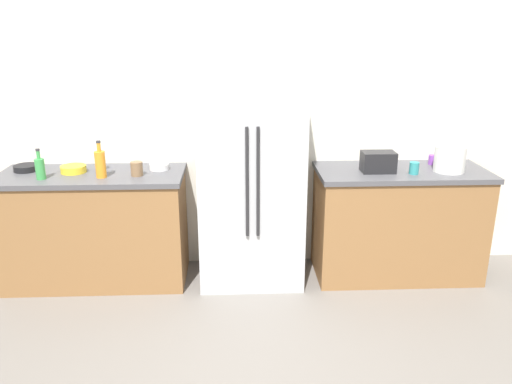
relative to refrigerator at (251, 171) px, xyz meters
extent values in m
plane|color=slate|center=(0.00, -1.32, -0.93)|extent=(10.34, 10.34, 0.00)
cube|color=silver|center=(0.00, 0.37, 0.49)|extent=(5.17, 0.10, 2.83)
cube|color=olive|center=(-1.26, 0.02, -0.49)|extent=(1.42, 0.59, 0.88)
cube|color=#4C4C51|center=(-1.26, 0.02, -0.03)|extent=(1.45, 0.62, 0.04)
cube|color=olive|center=(1.22, 0.02, -0.49)|extent=(1.34, 0.59, 0.88)
cube|color=#4C4C51|center=(1.22, 0.02, -0.03)|extent=(1.37, 0.62, 0.04)
cube|color=#B7BABF|center=(0.00, 0.00, 0.00)|extent=(0.82, 0.61, 1.85)
cylinder|color=#262628|center=(-0.04, -0.32, 0.00)|extent=(0.02, 0.02, 0.83)
cylinder|color=#262628|center=(0.04, -0.32, 0.00)|extent=(0.02, 0.02, 0.83)
cube|color=black|center=(1.00, -0.03, 0.07)|extent=(0.26, 0.16, 0.16)
cylinder|color=white|center=(1.57, -0.05, 0.10)|extent=(0.24, 0.24, 0.20)
sphere|color=white|center=(1.57, -0.05, 0.20)|extent=(0.22, 0.22, 0.22)
cylinder|color=orange|center=(-1.15, -0.10, 0.09)|extent=(0.08, 0.08, 0.20)
cylinder|color=orange|center=(-1.15, -0.10, 0.23)|extent=(0.03, 0.03, 0.07)
cylinder|color=#333338|center=(-1.15, -0.10, 0.27)|extent=(0.03, 0.03, 0.02)
cylinder|color=green|center=(-1.59, -0.12, 0.07)|extent=(0.07, 0.07, 0.16)
cylinder|color=green|center=(-1.59, -0.12, 0.18)|extent=(0.03, 0.03, 0.06)
cylinder|color=#333338|center=(-1.59, -0.12, 0.22)|extent=(0.03, 0.03, 0.02)
cylinder|color=teal|center=(1.27, -0.11, 0.04)|extent=(0.07, 0.07, 0.09)
cylinder|color=blue|center=(-1.21, 0.13, 0.04)|extent=(0.08, 0.08, 0.10)
cylinder|color=brown|center=(-0.88, -0.06, 0.05)|extent=(0.09, 0.09, 0.11)
cylinder|color=purple|center=(1.52, 0.17, 0.03)|extent=(0.07, 0.07, 0.08)
cylinder|color=yellow|center=(-1.40, 0.05, 0.02)|extent=(0.20, 0.20, 0.06)
cylinder|color=black|center=(-1.79, 0.12, 0.02)|extent=(0.19, 0.19, 0.05)
cylinder|color=white|center=(-0.73, 0.11, 0.02)|extent=(0.15, 0.15, 0.05)
camera|label=1|loc=(-0.13, -3.88, 1.10)|focal=35.76mm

